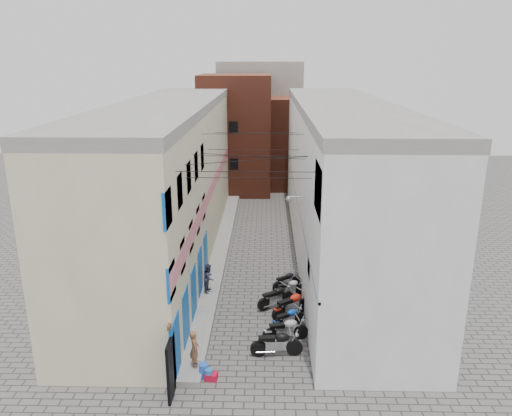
# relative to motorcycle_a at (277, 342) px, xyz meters

# --- Properties ---
(ground) EXTENTS (90.00, 90.00, 0.00)m
(ground) POSITION_rel_motorcycle_a_xyz_m (-1.16, -2.11, -0.61)
(ground) COLOR #5E5B58
(ground) RESTS_ON ground
(plinth) EXTENTS (0.90, 26.00, 0.25)m
(plinth) POSITION_rel_motorcycle_a_xyz_m (-3.21, 10.89, -0.48)
(plinth) COLOR gray
(plinth) RESTS_ON ground
(building_left) EXTENTS (5.10, 27.00, 9.00)m
(building_left) POSITION_rel_motorcycle_a_xyz_m (-6.14, 10.84, 3.89)
(building_left) COLOR beige
(building_left) RESTS_ON ground
(building_right) EXTENTS (5.94, 26.00, 9.00)m
(building_right) POSITION_rel_motorcycle_a_xyz_m (3.84, 10.88, 3.90)
(building_right) COLOR silver
(building_right) RESTS_ON ground
(building_far_brick_left) EXTENTS (6.00, 6.00, 10.00)m
(building_far_brick_left) POSITION_rel_motorcycle_a_xyz_m (-3.16, 25.89, 4.39)
(building_far_brick_left) COLOR brown
(building_far_brick_left) RESTS_ON ground
(building_far_brick_right) EXTENTS (5.00, 6.00, 8.00)m
(building_far_brick_right) POSITION_rel_motorcycle_a_xyz_m (1.84, 27.89, 3.39)
(building_far_brick_right) COLOR brown
(building_far_brick_right) RESTS_ON ground
(building_far_concrete) EXTENTS (8.00, 5.00, 11.00)m
(building_far_concrete) POSITION_rel_motorcycle_a_xyz_m (-1.16, 31.89, 4.89)
(building_far_concrete) COLOR gray
(building_far_concrete) RESTS_ON ground
(far_shopfront) EXTENTS (2.00, 0.30, 2.40)m
(far_shopfront) POSITION_rel_motorcycle_a_xyz_m (-1.16, 23.09, 0.59)
(far_shopfront) COLOR black
(far_shopfront) RESTS_ON ground
(overhead_wires) EXTENTS (5.80, 13.02, 1.32)m
(overhead_wires) POSITION_rel_motorcycle_a_xyz_m (-1.16, 5.53, 6.52)
(overhead_wires) COLOR black
(overhead_wires) RESTS_ON ground
(motorcycle_a) EXTENTS (2.13, 0.80, 1.21)m
(motorcycle_a) POSITION_rel_motorcycle_a_xyz_m (0.00, 0.00, 0.00)
(motorcycle_a) COLOR black
(motorcycle_a) RESTS_ON ground
(motorcycle_b) EXTENTS (2.07, 1.06, 1.15)m
(motorcycle_b) POSITION_rel_motorcycle_a_xyz_m (0.40, 1.11, -0.03)
(motorcycle_b) COLOR #B8B9BD
(motorcycle_b) RESTS_ON ground
(motorcycle_c) EXTENTS (1.73, 1.36, 0.99)m
(motorcycle_c) POSITION_rel_motorcycle_a_xyz_m (0.56, 2.19, -0.11)
(motorcycle_c) COLOR #0B41AB
(motorcycle_c) RESTS_ON ground
(motorcycle_d) EXTENTS (2.15, 1.85, 1.26)m
(motorcycle_d) POSITION_rel_motorcycle_a_xyz_m (0.74, 3.21, 0.02)
(motorcycle_d) COLOR red
(motorcycle_d) RESTS_ON ground
(motorcycle_e) EXTENTS (2.00, 1.61, 1.15)m
(motorcycle_e) POSITION_rel_motorcycle_a_xyz_m (0.02, 4.05, -0.03)
(motorcycle_e) COLOR black
(motorcycle_e) RESTS_ON ground
(motorcycle_f) EXTENTS (1.82, 1.19, 1.01)m
(motorcycle_f) POSITION_rel_motorcycle_a_xyz_m (0.74, 5.14, -0.10)
(motorcycle_f) COLOR silver
(motorcycle_f) RESTS_ON ground
(motorcycle_g) EXTENTS (1.72, 1.50, 1.01)m
(motorcycle_g) POSITION_rel_motorcycle_a_xyz_m (0.61, 6.01, -0.10)
(motorcycle_g) COLOR black
(motorcycle_g) RESTS_ON ground
(person_a) EXTENTS (0.48, 0.61, 1.47)m
(person_a) POSITION_rel_motorcycle_a_xyz_m (-3.08, -1.11, 0.38)
(person_a) COLOR #985C37
(person_a) RESTS_ON plinth
(person_b) EXTENTS (0.68, 0.80, 1.44)m
(person_b) POSITION_rel_motorcycle_a_xyz_m (-3.25, 5.13, 0.37)
(person_b) COLOR #32364B
(person_b) RESTS_ON plinth
(water_jug_near) EXTENTS (0.32, 0.32, 0.44)m
(water_jug_near) POSITION_rel_motorcycle_a_xyz_m (-2.51, -1.61, -0.38)
(water_jug_near) COLOR blue
(water_jug_near) RESTS_ON ground
(water_jug_far) EXTENTS (0.48, 0.48, 0.56)m
(water_jug_far) POSITION_rel_motorcycle_a_xyz_m (-2.71, -1.46, -0.33)
(water_jug_far) COLOR blue
(water_jug_far) RESTS_ON ground
(red_crate) EXTENTS (0.49, 0.40, 0.27)m
(red_crate) POSITION_rel_motorcycle_a_xyz_m (-2.41, -1.61, -0.47)
(red_crate) COLOR red
(red_crate) RESTS_ON ground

